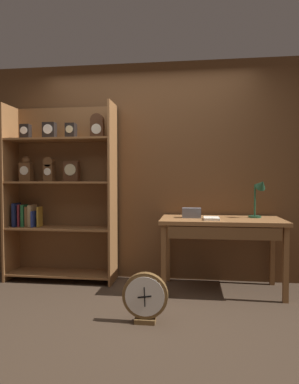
{
  "coord_description": "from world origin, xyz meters",
  "views": [
    {
      "loc": [
        0.54,
        -2.71,
        1.2
      ],
      "look_at": [
        0.11,
        0.64,
        1.08
      ],
      "focal_mm": 31.71,
      "sensor_mm": 36.0,
      "label": 1
    }
  ],
  "objects_px": {
    "bookshelf": "(60,191)",
    "round_clock_large": "(145,297)",
    "workbench": "(221,227)",
    "toolbox_small": "(192,213)",
    "open_repair_manual": "(211,218)",
    "desk_lamp": "(260,193)"
  },
  "relations": [
    {
      "from": "workbench",
      "to": "open_repair_manual",
      "type": "xyz_separation_m",
      "value": [
        -0.11,
        -0.09,
        0.1
      ]
    },
    {
      "from": "bookshelf",
      "to": "round_clock_large",
      "type": "bearing_deg",
      "value": -42.95
    },
    {
      "from": "bookshelf",
      "to": "workbench",
      "type": "bearing_deg",
      "value": -6.46
    },
    {
      "from": "bookshelf",
      "to": "desk_lamp",
      "type": "relative_size",
      "value": 4.75
    },
    {
      "from": "workbench",
      "to": "round_clock_large",
      "type": "xyz_separation_m",
      "value": [
        -0.69,
        -0.9,
        -0.47
      ]
    },
    {
      "from": "workbench",
      "to": "toolbox_small",
      "type": "relative_size",
      "value": 6.37
    },
    {
      "from": "desk_lamp",
      "to": "open_repair_manual",
      "type": "distance_m",
      "value": 0.63
    },
    {
      "from": "bookshelf",
      "to": "workbench",
      "type": "xyz_separation_m",
      "value": [
        1.89,
        -0.21,
        -0.37
      ]
    },
    {
      "from": "bookshelf",
      "to": "round_clock_large",
      "type": "xyz_separation_m",
      "value": [
        1.19,
        -1.11,
        -0.85
      ]
    },
    {
      "from": "round_clock_large",
      "to": "bookshelf",
      "type": "bearing_deg",
      "value": 137.05
    },
    {
      "from": "workbench",
      "to": "bookshelf",
      "type": "bearing_deg",
      "value": 173.54
    },
    {
      "from": "bookshelf",
      "to": "desk_lamp",
      "type": "height_order",
      "value": "bookshelf"
    },
    {
      "from": "toolbox_small",
      "to": "open_repair_manual",
      "type": "distance_m",
      "value": 0.26
    },
    {
      "from": "bookshelf",
      "to": "open_repair_manual",
      "type": "xyz_separation_m",
      "value": [
        1.78,
        -0.31,
        -0.27
      ]
    },
    {
      "from": "open_repair_manual",
      "to": "workbench",
      "type": "bearing_deg",
      "value": 40.24
    },
    {
      "from": "desk_lamp",
      "to": "toolbox_small",
      "type": "height_order",
      "value": "desk_lamp"
    },
    {
      "from": "workbench",
      "to": "desk_lamp",
      "type": "xyz_separation_m",
      "value": [
        0.41,
        0.13,
        0.36
      ]
    },
    {
      "from": "bookshelf",
      "to": "open_repair_manual",
      "type": "bearing_deg",
      "value": -9.8
    },
    {
      "from": "bookshelf",
      "to": "open_repair_manual",
      "type": "relative_size",
      "value": 9.47
    },
    {
      "from": "desk_lamp",
      "to": "open_repair_manual",
      "type": "height_order",
      "value": "desk_lamp"
    },
    {
      "from": "bookshelf",
      "to": "toolbox_small",
      "type": "bearing_deg",
      "value": -5.51
    },
    {
      "from": "round_clock_large",
      "to": "desk_lamp",
      "type": "bearing_deg",
      "value": 42.96
    }
  ]
}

